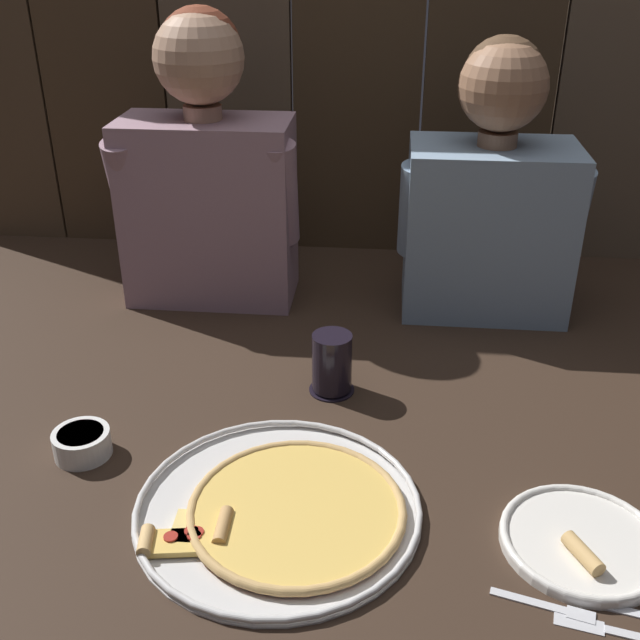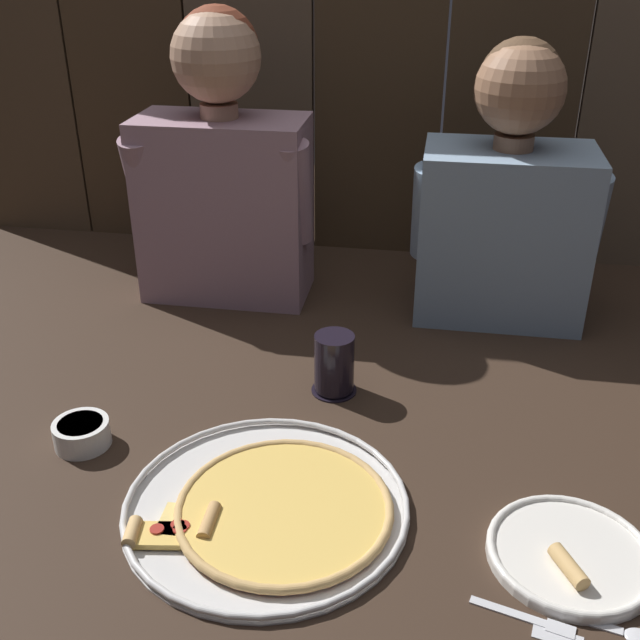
{
  "view_description": "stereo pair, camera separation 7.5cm",
  "coord_description": "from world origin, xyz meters",
  "px_view_note": "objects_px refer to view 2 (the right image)",
  "views": [
    {
      "loc": [
        0.09,
        -1.01,
        0.77
      ],
      "look_at": [
        -0.02,
        0.1,
        0.18
      ],
      "focal_mm": 42.49,
      "sensor_mm": 36.0,
      "label": 1
    },
    {
      "loc": [
        0.17,
        -1.0,
        0.77
      ],
      "look_at": [
        -0.02,
        0.1,
        0.18
      ],
      "focal_mm": 42.49,
      "sensor_mm": 36.0,
      "label": 2
    }
  ],
  "objects_px": {
    "pizza_tray": "(272,507)",
    "diner_right": "(507,198)",
    "drinking_glass": "(333,364)",
    "dinner_plate": "(570,554)",
    "diner_left": "(223,168)",
    "dipping_bowl": "(82,432)"
  },
  "relations": [
    {
      "from": "pizza_tray",
      "to": "diner_right",
      "type": "height_order",
      "value": "diner_right"
    },
    {
      "from": "drinking_glass",
      "to": "diner_right",
      "type": "bearing_deg",
      "value": 51.33
    },
    {
      "from": "dinner_plate",
      "to": "diner_right",
      "type": "relative_size",
      "value": 0.39
    },
    {
      "from": "diner_left",
      "to": "diner_right",
      "type": "height_order",
      "value": "diner_left"
    },
    {
      "from": "dinner_plate",
      "to": "diner_left",
      "type": "bearing_deg",
      "value": 132.57
    },
    {
      "from": "diner_left",
      "to": "diner_right",
      "type": "xyz_separation_m",
      "value": [
        0.61,
        -0.0,
        -0.03
      ]
    },
    {
      "from": "drinking_glass",
      "to": "diner_left",
      "type": "bearing_deg",
      "value": 128.37
    },
    {
      "from": "pizza_tray",
      "to": "diner_left",
      "type": "height_order",
      "value": "diner_left"
    },
    {
      "from": "dinner_plate",
      "to": "drinking_glass",
      "type": "distance_m",
      "value": 0.52
    },
    {
      "from": "diner_left",
      "to": "diner_right",
      "type": "relative_size",
      "value": 1.08
    },
    {
      "from": "pizza_tray",
      "to": "dinner_plate",
      "type": "bearing_deg",
      "value": -3.34
    },
    {
      "from": "dipping_bowl",
      "to": "drinking_glass",
      "type": "bearing_deg",
      "value": 30.65
    },
    {
      "from": "dinner_plate",
      "to": "drinking_glass",
      "type": "bearing_deg",
      "value": 136.47
    },
    {
      "from": "dinner_plate",
      "to": "dipping_bowl",
      "type": "bearing_deg",
      "value": 170.17
    },
    {
      "from": "drinking_glass",
      "to": "diner_right",
      "type": "distance_m",
      "value": 0.53
    },
    {
      "from": "diner_right",
      "to": "dipping_bowl",
      "type": "bearing_deg",
      "value": -138.55
    },
    {
      "from": "drinking_glass",
      "to": "dipping_bowl",
      "type": "distance_m",
      "value": 0.45
    },
    {
      "from": "diner_right",
      "to": "drinking_glass",
      "type": "bearing_deg",
      "value": -128.67
    },
    {
      "from": "drinking_glass",
      "to": "dinner_plate",
      "type": "bearing_deg",
      "value": -43.53
    },
    {
      "from": "pizza_tray",
      "to": "dinner_plate",
      "type": "height_order",
      "value": "dinner_plate"
    },
    {
      "from": "dinner_plate",
      "to": "diner_left",
      "type": "xyz_separation_m",
      "value": [
        -0.68,
        0.74,
        0.28
      ]
    },
    {
      "from": "dipping_bowl",
      "to": "diner_right",
      "type": "height_order",
      "value": "diner_right"
    }
  ]
}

